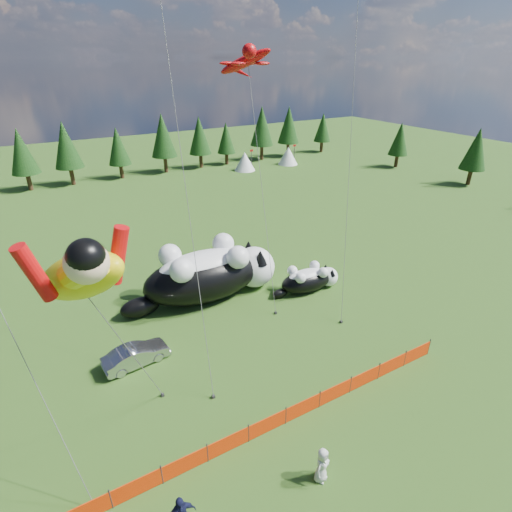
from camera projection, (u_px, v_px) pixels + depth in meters
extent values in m
plane|color=black|center=(238.00, 390.00, 20.89)|extent=(160.00, 160.00, 0.00)
cylinder|color=#262626|center=(111.00, 499.00, 15.20)|extent=(0.06, 0.06, 1.10)
cylinder|color=#262626|center=(162.00, 475.00, 16.09)|extent=(0.06, 0.06, 1.10)
cylinder|color=#262626|center=(207.00, 453.00, 16.98)|extent=(0.06, 0.06, 1.10)
cylinder|color=#262626|center=(248.00, 433.00, 17.87)|extent=(0.06, 0.06, 1.10)
cylinder|color=#262626|center=(286.00, 415.00, 18.76)|extent=(0.06, 0.06, 1.10)
cylinder|color=#262626|center=(320.00, 399.00, 19.65)|extent=(0.06, 0.06, 1.10)
cylinder|color=#262626|center=(350.00, 384.00, 20.54)|extent=(0.06, 0.06, 1.10)
cylinder|color=#262626|center=(379.00, 371.00, 21.43)|extent=(0.06, 0.06, 1.10)
cylinder|color=#262626|center=(405.00, 358.00, 22.32)|extent=(0.06, 0.06, 1.10)
cylinder|color=#262626|center=(429.00, 347.00, 23.21)|extent=(0.06, 0.06, 1.10)
cube|color=#EB3104|center=(137.00, 487.00, 15.67)|extent=(2.00, 0.04, 0.90)
cube|color=#EB3104|center=(185.00, 464.00, 16.56)|extent=(2.00, 0.04, 0.90)
cube|color=#EB3104|center=(228.00, 443.00, 17.45)|extent=(2.00, 0.04, 0.90)
cube|color=#EB3104|center=(268.00, 425.00, 18.34)|extent=(2.00, 0.04, 0.90)
cube|color=#EB3104|center=(303.00, 408.00, 19.23)|extent=(2.00, 0.04, 0.90)
cube|color=#EB3104|center=(335.00, 392.00, 20.12)|extent=(2.00, 0.04, 0.90)
cube|color=#EB3104|center=(365.00, 378.00, 21.00)|extent=(2.00, 0.04, 0.90)
cube|color=#EB3104|center=(392.00, 365.00, 21.89)|extent=(2.00, 0.04, 0.90)
cube|color=#EB3104|center=(417.00, 353.00, 22.78)|extent=(2.00, 0.04, 0.90)
ellipsoid|color=black|center=(204.00, 277.00, 28.17)|extent=(8.75, 4.26, 3.46)
ellipsoid|color=white|center=(203.00, 266.00, 27.78)|extent=(6.60, 3.05, 2.11)
sphere|color=white|center=(254.00, 267.00, 29.97)|extent=(3.07, 3.07, 3.07)
sphere|color=#E95A8D|center=(269.00, 263.00, 30.52)|extent=(0.43, 0.43, 0.43)
ellipsoid|color=black|center=(140.00, 307.00, 26.69)|extent=(2.72, 1.42, 1.34)
cone|color=black|center=(260.00, 257.00, 28.69)|extent=(1.08, 1.08, 1.08)
cone|color=black|center=(248.00, 248.00, 30.14)|extent=(1.08, 1.08, 1.08)
sphere|color=white|center=(223.00, 244.00, 29.32)|extent=(1.61, 1.61, 1.61)
sphere|color=white|center=(238.00, 257.00, 27.35)|extent=(1.61, 1.61, 1.61)
sphere|color=white|center=(170.00, 255.00, 27.61)|extent=(1.61, 1.61, 1.61)
sphere|color=white|center=(182.00, 271.00, 25.64)|extent=(1.61, 1.61, 1.61)
ellipsoid|color=black|center=(307.00, 281.00, 29.51)|extent=(4.26, 2.26, 1.64)
ellipsoid|color=white|center=(307.00, 276.00, 29.32)|extent=(3.21, 1.63, 1.00)
sphere|color=white|center=(328.00, 277.00, 30.27)|extent=(1.46, 1.46, 1.46)
sphere|color=#E95A8D|center=(335.00, 275.00, 30.50)|extent=(0.20, 0.20, 0.20)
ellipsoid|color=black|center=(280.00, 293.00, 28.90)|extent=(1.33, 0.75, 0.64)
cone|color=black|center=(332.00, 272.00, 29.65)|extent=(0.51, 0.51, 0.51)
cone|color=black|center=(326.00, 267.00, 30.37)|extent=(0.51, 0.51, 0.51)
sphere|color=white|center=(314.00, 266.00, 30.02)|extent=(0.77, 0.77, 0.77)
sphere|color=white|center=(323.00, 273.00, 29.06)|extent=(0.77, 0.77, 0.77)
sphere|color=white|center=(292.00, 271.00, 29.30)|extent=(0.77, 0.77, 0.77)
sphere|color=white|center=(301.00, 278.00, 28.33)|extent=(0.77, 0.77, 0.77)
imported|color=#ACABB0|center=(136.00, 355.00, 22.46)|extent=(3.81, 1.70, 1.21)
imported|color=silver|center=(322.00, 465.00, 16.14)|extent=(0.98, 0.84, 1.69)
cylinder|color=#595959|center=(132.00, 350.00, 16.28)|extent=(0.03, 0.03, 10.62)
cube|color=#262626|center=(163.00, 395.00, 20.51)|extent=(0.15, 0.15, 0.16)
cylinder|color=#595959|center=(260.00, 187.00, 26.97)|extent=(0.03, 0.03, 17.05)
cube|color=#262626|center=(276.00, 313.00, 27.11)|extent=(0.15, 0.15, 0.16)
cylinder|color=#595959|center=(19.00, 348.00, 14.21)|extent=(0.03, 0.03, 13.69)
cube|color=#262626|center=(96.00, 508.00, 15.36)|extent=(0.15, 0.15, 0.16)
cylinder|color=#595959|center=(187.00, 196.00, 19.08)|extent=(0.03, 0.03, 20.29)
cube|color=#262626|center=(213.00, 397.00, 20.41)|extent=(0.15, 0.15, 0.16)
cylinder|color=#595959|center=(351.00, 132.00, 24.87)|extent=(0.03, 0.03, 24.12)
cube|color=#262626|center=(341.00, 322.00, 26.20)|extent=(0.15, 0.15, 0.16)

